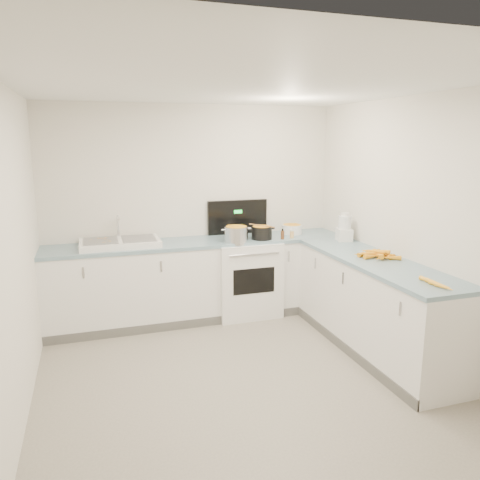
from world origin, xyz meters
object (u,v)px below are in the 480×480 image
object	(u,v)px
stove	(245,275)
mixing_bowl	(292,229)
sink	(120,243)
extract_bottle	(283,235)
black_pot	(262,234)
food_processor	(344,229)
spice_jar	(292,234)
steel_pot	(236,235)

from	to	relation	value
stove	mixing_bowl	bearing A→B (deg)	5.30
sink	extract_bottle	xyz separation A→B (m)	(1.85, -0.22, 0.01)
black_pot	food_processor	distance (m)	0.96
black_pot	food_processor	xyz separation A→B (m)	(0.88, -0.38, 0.08)
extract_bottle	food_processor	world-z (taller)	food_processor
sink	food_processor	distance (m)	2.56
sink	black_pot	bearing A→B (deg)	-4.99
black_pot	spice_jar	world-z (taller)	black_pot
black_pot	food_processor	size ratio (longest dim) A/B	0.73
spice_jar	mixing_bowl	bearing A→B (deg)	65.79
sink	extract_bottle	size ratio (longest dim) A/B	8.47
sink	black_pot	xyz separation A→B (m)	(1.62, -0.14, 0.03)
sink	spice_jar	world-z (taller)	sink
food_processor	stove	bearing A→B (deg)	154.42
extract_bottle	black_pot	bearing A→B (deg)	160.96
steel_pot	sink	bearing A→B (deg)	171.71
sink	stove	bearing A→B (deg)	-0.62
steel_pot	black_pot	xyz separation A→B (m)	(0.33, 0.05, -0.01)
food_processor	sink	bearing A→B (deg)	168.29
stove	extract_bottle	world-z (taller)	stove
mixing_bowl	spice_jar	world-z (taller)	mixing_bowl
mixing_bowl	food_processor	world-z (taller)	food_processor
steel_pot	black_pot	bearing A→B (deg)	8.04
steel_pot	spice_jar	distance (m)	0.70
sink	extract_bottle	world-z (taller)	sink
stove	mixing_bowl	size ratio (longest dim) A/B	5.41
stove	sink	world-z (taller)	stove
black_pot	mixing_bowl	bearing A→B (deg)	21.41
stove	black_pot	size ratio (longest dim) A/B	5.65
stove	black_pot	bearing A→B (deg)	-36.69
steel_pot	spice_jar	size ratio (longest dim) A/B	3.16
mixing_bowl	food_processor	size ratio (longest dim) A/B	0.76
stove	steel_pot	bearing A→B (deg)	-132.99
stove	spice_jar	bearing A→B (deg)	-17.87
sink	black_pot	world-z (taller)	sink
extract_bottle	food_processor	xyz separation A→B (m)	(0.65, -0.30, 0.09)
mixing_bowl	steel_pot	bearing A→B (deg)	-163.87
mixing_bowl	stove	bearing A→B (deg)	-174.70
extract_bottle	spice_jar	world-z (taller)	extract_bottle
stove	food_processor	bearing A→B (deg)	-25.58
stove	steel_pot	distance (m)	0.59
sink	steel_pot	distance (m)	1.30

